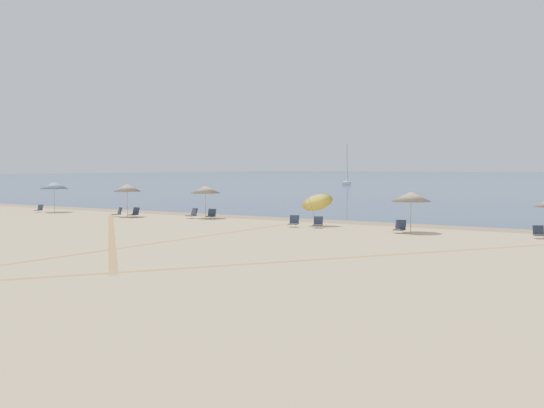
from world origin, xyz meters
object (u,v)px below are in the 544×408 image
Objects in this scene: umbrella_2 at (206,189)px; chair_8 at (539,233)px; sailboat_2 at (347,172)px; umbrella_4 at (411,197)px; chair_5 at (294,222)px; chair_7 at (400,227)px; chair_3 at (193,214)px; chair_0 at (39,209)px; chair_4 at (211,215)px; chair_6 at (318,223)px; chair_1 at (118,213)px; umbrella_1 at (127,188)px; umbrella_3 at (316,199)px; umbrella_0 at (54,185)px; chair_2 at (135,213)px.

umbrella_2 is 22.95m from chair_8.
umbrella_4 is at bearing -83.99° from sailboat_2.
chair_5 is 6.87m from chair_7.
chair_3 reaches higher than chair_7.
chair_4 is at bearing -1.79° from chair_0.
chair_5 is at bearing 167.82° from chair_6.
chair_1 is 1.01× the size of chair_3.
umbrella_1 is 1.01× the size of umbrella_3.
umbrella_1 reaches higher than chair_3.
umbrella_0 is at bearing -163.35° from chair_1.
chair_6 is at bearing -57.14° from umbrella_3.
chair_1 is 1.12× the size of chair_7.
chair_4 is (0.87, -0.47, -1.76)m from umbrella_2.
umbrella_1 is 6.11m from umbrella_2.
chair_1 is 1.03× the size of chair_8.
umbrella_3 is at bearing -20.08° from chair_4.
umbrella_2 is at bearing 135.99° from chair_4.
umbrella_4 reaches higher than chair_6.
chair_4 is at bearing 175.51° from umbrella_3.
umbrella_3 is 8.95m from chair_4.
chair_2 is 4.47m from chair_3.
chair_8 is (13.98, 1.23, -0.02)m from chair_5.
chair_2 is (0.94, -0.23, -1.83)m from umbrella_1.
chair_6 is (1.56, 0.24, -0.01)m from chair_5.
chair_7 is 97.41m from sailboat_2.
chair_5 is at bearing 22.68° from chair_1.
chair_7 reaches higher than chair_5.
chair_7 is at bearing -1.30° from umbrella_1.
umbrella_2 is at bearing 145.81° from chair_5.
chair_3 is (-0.60, -0.74, -1.75)m from umbrella_2.
chair_2 is at bearing -175.60° from umbrella_3.
umbrella_1 reaches higher than chair_6.
chair_7 is (5.32, -0.22, 0.02)m from chair_6.
chair_2 is 89.66m from sailboat_2.
sailboat_2 is (-28.16, 84.84, 2.20)m from chair_3.
umbrella_3 is at bearing 27.68° from chair_1.
umbrella_4 is 3.44× the size of chair_0.
umbrella_0 is at bearing 177.17° from umbrella_1.
umbrella_0 is at bearing -162.28° from chair_3.
sailboat_2 is (-14.38, 85.71, 0.35)m from umbrella_0.
umbrella_2 is 10.82m from chair_6.
chair_5 is (13.67, -0.28, -0.01)m from chair_2.
umbrella_2 is 2.85× the size of chair_5.
umbrella_4 is at bearing -8.07° from chair_0.
umbrella_3 is 1.96m from chair_6.
chair_6 is at bearing 160.34° from chair_8.
chair_0 is at bearing -176.62° from umbrella_1.
chair_1 reaches higher than chair_6.
chair_8 is (28.60, 0.73, -1.85)m from umbrella_1.
chair_1 is 5.93m from chair_3.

